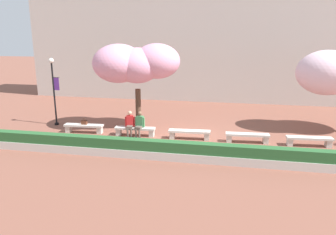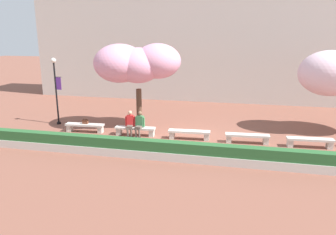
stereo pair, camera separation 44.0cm
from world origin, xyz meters
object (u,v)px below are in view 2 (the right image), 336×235
at_px(person_seated_left, 130,122).
at_px(lamp_post_with_banner, 56,85).
at_px(stone_bench_near_west, 135,130).
at_px(stone_bench_near_east, 247,137).
at_px(stone_bench_east_end, 310,141).
at_px(stone_bench_west_end, 85,126).
at_px(handbag, 85,121).
at_px(person_seated_right, 140,123).
at_px(stone_bench_center, 189,133).
at_px(cherry_tree_main, 136,64).

height_order(person_seated_left, lamp_post_with_banner, lamp_post_with_banner).
bearing_deg(stone_bench_near_west, stone_bench_near_east, 0.00).
xyz_separation_m(stone_bench_east_end, person_seated_left, (-8.66, -0.05, 0.39)).
relative_size(stone_bench_west_end, handbag, 6.14).
relative_size(stone_bench_near_east, lamp_post_with_banner, 0.55).
distance_m(stone_bench_east_end, person_seated_right, 8.16).
height_order(stone_bench_west_end, stone_bench_east_end, same).
xyz_separation_m(stone_bench_center, handbag, (-5.58, 0.02, 0.27)).
distance_m(stone_bench_near_east, handbag, 8.38).
bearing_deg(lamp_post_with_banner, stone_bench_east_end, -4.83).
height_order(stone_bench_near_west, lamp_post_with_banner, lamp_post_with_banner).
relative_size(handbag, cherry_tree_main, 0.07).
xyz_separation_m(stone_bench_center, cherry_tree_main, (-3.12, 1.36, 3.24)).
relative_size(stone_bench_near_west, person_seated_left, 1.61).
height_order(stone_bench_center, cherry_tree_main, cherry_tree_main).
xyz_separation_m(stone_bench_near_west, cherry_tree_main, (-0.32, 1.36, 3.24)).
bearing_deg(cherry_tree_main, lamp_post_with_banner, -177.23).
relative_size(stone_bench_east_end, person_seated_left, 1.61).
height_order(stone_bench_west_end, person_seated_right, person_seated_right).
distance_m(person_seated_left, person_seated_right, 0.51).
distance_m(stone_bench_west_end, stone_bench_center, 5.60).
relative_size(person_seated_right, lamp_post_with_banner, 0.34).
distance_m(person_seated_left, lamp_post_with_banner, 5.14).
distance_m(stone_bench_near_west, person_seated_right, 0.47).
distance_m(person_seated_right, handbag, 3.04).
bearing_deg(lamp_post_with_banner, cherry_tree_main, 2.77).
bearing_deg(person_seated_left, person_seated_right, -0.13).
bearing_deg(stone_bench_west_end, stone_bench_east_end, 0.00).
bearing_deg(stone_bench_near_west, stone_bench_west_end, 180.00).
height_order(stone_bench_east_end, cherry_tree_main, cherry_tree_main).
bearing_deg(person_seated_right, handbag, 178.66).
bearing_deg(stone_bench_near_east, cherry_tree_main, 167.09).
distance_m(stone_bench_near_east, person_seated_right, 5.36).
xyz_separation_m(stone_bench_east_end, handbag, (-11.18, 0.02, 0.27)).
relative_size(stone_bench_west_end, cherry_tree_main, 0.45).
bearing_deg(stone_bench_near_west, cherry_tree_main, 103.37).
bearing_deg(handbag, person_seated_left, -1.58).
relative_size(stone_bench_near_east, stone_bench_east_end, 1.00).
bearing_deg(stone_bench_west_end, stone_bench_near_east, 0.00).
bearing_deg(person_seated_right, stone_bench_west_end, 179.00).
bearing_deg(stone_bench_near_east, lamp_post_with_banner, 173.90).
xyz_separation_m(stone_bench_center, lamp_post_with_banner, (-7.80, 1.13, 1.97)).
bearing_deg(stone_bench_east_end, lamp_post_with_banner, 175.17).
distance_m(stone_bench_near_east, stone_bench_east_end, 2.80).
xyz_separation_m(stone_bench_east_end, lamp_post_with_banner, (-13.40, 1.13, 1.97)).
distance_m(stone_bench_center, person_seated_left, 3.08).
xyz_separation_m(stone_bench_near_west, person_seated_right, (0.26, -0.05, 0.39)).
distance_m(cherry_tree_main, lamp_post_with_banner, 4.85).
height_order(handbag, cherry_tree_main, cherry_tree_main).
height_order(stone_bench_center, person_seated_left, person_seated_left).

